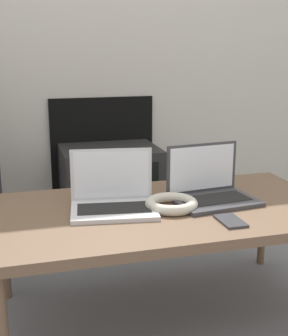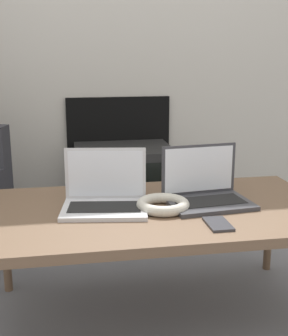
% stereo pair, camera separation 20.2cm
% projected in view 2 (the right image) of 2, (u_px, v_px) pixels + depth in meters
% --- Properties ---
extents(wall_back, '(7.00, 0.08, 2.60)m').
position_uv_depth(wall_back, '(114.00, 6.00, 2.86)').
color(wall_back, beige).
rests_on(wall_back, ground_plane).
extents(table, '(1.29, 0.70, 0.45)m').
position_uv_depth(table, '(158.00, 216.00, 1.77)').
color(table, brown).
rests_on(table, ground_plane).
extents(laptop_left, '(0.34, 0.27, 0.21)m').
position_uv_depth(laptop_left, '(105.00, 196.00, 1.75)').
color(laptop_left, silver).
rests_on(laptop_left, table).
extents(laptop_right, '(0.33, 0.26, 0.21)m').
position_uv_depth(laptop_right, '(205.00, 191.00, 1.81)').
color(laptop_right, '#38383D').
rests_on(laptop_right, table).
extents(headphones, '(0.20, 0.20, 0.04)m').
position_uv_depth(headphones, '(163.00, 205.00, 1.73)').
color(headphones, beige).
rests_on(headphones, table).
extents(phone, '(0.08, 0.13, 0.01)m').
position_uv_depth(phone, '(218.00, 224.00, 1.59)').
color(phone, '#333338').
rests_on(phone, table).
extents(tv, '(0.58, 0.45, 0.46)m').
position_uv_depth(tv, '(124.00, 184.00, 2.86)').
color(tv, black).
rests_on(tv, ground_plane).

